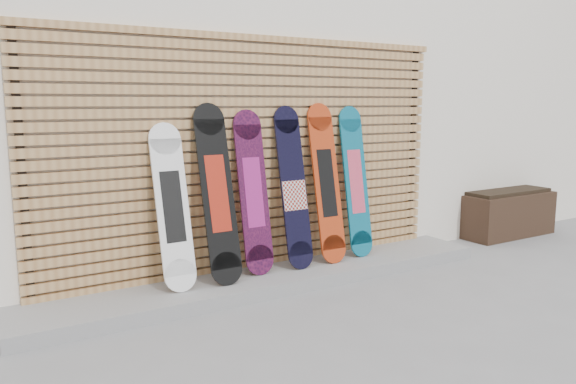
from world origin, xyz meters
name	(u,v)px	position (x,y,z in m)	size (l,w,h in m)	color
ground	(328,304)	(0.00, 0.00, 0.00)	(80.00, 80.00, 0.00)	gray
building	(210,94)	(0.50, 3.50, 1.80)	(12.00, 5.00, 3.60)	white
concrete_step	(272,278)	(-0.15, 0.68, 0.06)	(4.60, 0.70, 0.12)	gray
slat_wall	(256,153)	(-0.15, 0.97, 1.21)	(4.26, 0.08, 2.29)	#AC7A47
planter_box	(505,213)	(3.38, 0.84, 0.29)	(1.31, 0.55, 0.59)	black
snowboard_0	(172,207)	(-1.07, 0.76, 0.82)	(0.28, 0.36, 1.40)	white
snowboard_1	(218,193)	(-0.66, 0.74, 0.90)	(0.29, 0.41, 1.56)	black
snowboard_2	(253,192)	(-0.28, 0.80, 0.87)	(0.28, 0.30, 1.50)	black
snowboard_3	(294,188)	(0.14, 0.77, 0.87)	(0.27, 0.34, 1.54)	black
snowboard_4	(326,183)	(0.52, 0.77, 0.90)	(0.28, 0.34, 1.56)	#B03512
snowboard_5	(356,181)	(0.91, 0.79, 0.88)	(0.27, 0.30, 1.53)	#0C5E79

